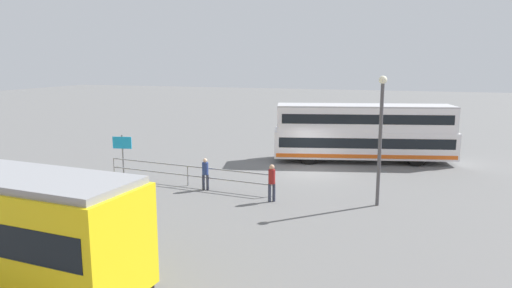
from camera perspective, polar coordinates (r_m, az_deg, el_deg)
name	(u,v)px	position (r m, az deg, el deg)	size (l,w,h in m)	color
ground_plane	(311,172)	(27.69, 6.82, -3.43)	(160.00, 160.00, 0.00)	slate
double_decker_bus	(363,133)	(30.74, 13.04, 1.35)	(11.69, 5.23, 3.70)	white
pedestrian_near_railing	(205,172)	(23.69, -6.24, -3.42)	(0.36, 0.36, 1.64)	#33384C
pedestrian_crossing	(272,180)	(21.58, 1.95, -4.47)	(0.45, 0.45, 1.77)	#33384C
pedestrian_railing	(188,172)	(24.65, -8.37, -3.38)	(9.80, 0.97, 1.08)	gray
info_sign	(122,148)	(27.20, -16.07, -0.45)	(1.09, 0.26, 2.38)	slate
street_lamp	(381,130)	(21.27, 15.04, 1.71)	(0.36, 0.36, 5.85)	#4C4C51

